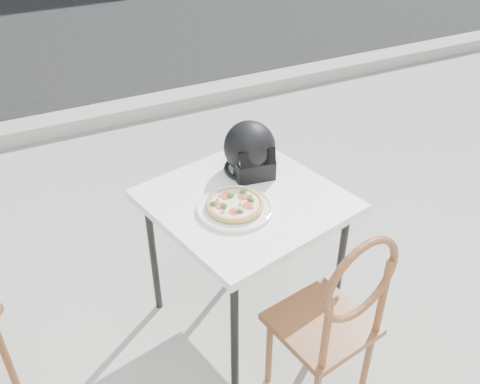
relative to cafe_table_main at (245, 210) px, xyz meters
name	(u,v)px	position (x,y,z in m)	size (l,w,h in m)	color
street_asphalt	(26,6)	(-0.24, 6.51, -0.68)	(30.00, 8.00, 0.00)	black
curb	(90,118)	(-0.24, 2.51, -0.63)	(30.00, 0.25, 0.12)	#A29E97
cafe_table_main	(245,210)	(0.00, 0.00, 0.00)	(0.95, 0.95, 0.75)	white
plate	(235,208)	(-0.08, -0.06, 0.08)	(0.35, 0.35, 0.02)	white
pizza	(235,204)	(-0.08, -0.06, 0.10)	(0.31, 0.31, 0.03)	gold
helmet	(250,151)	(0.12, 0.19, 0.18)	(0.28, 0.29, 0.26)	black
cafe_chair_main	(336,314)	(0.10, -0.61, -0.14)	(0.44, 0.44, 0.99)	brown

